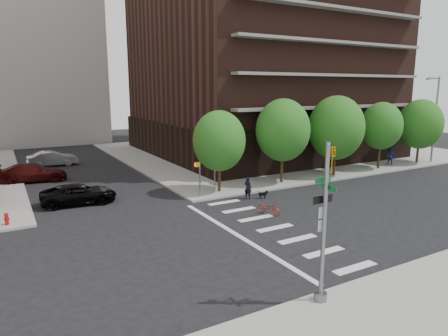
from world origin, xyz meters
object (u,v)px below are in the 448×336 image
(parked_car_black, at_px, (79,194))
(scooter, at_px, (268,208))
(parked_car_silver, at_px, (53,159))
(dog_walker, at_px, (248,188))
(pedestrian_far, at_px, (391,156))
(traffic_signal, at_px, (324,236))
(parked_car_maroon, at_px, (33,173))
(fire_hydrant, at_px, (7,218))

(parked_car_black, height_order, scooter, parked_car_black)
(parked_car_silver, bearing_deg, dog_walker, -154.51)
(scooter, height_order, dog_walker, dog_walker)
(parked_car_silver, bearing_deg, pedestrian_far, -122.02)
(traffic_signal, relative_size, parked_car_maroon, 1.08)
(fire_hydrant, bearing_deg, parked_car_silver, 75.87)
(parked_car_maroon, distance_m, dog_walker, 19.03)
(pedestrian_far, bearing_deg, traffic_signal, -74.63)
(parked_car_black, xyz_separation_m, parked_car_silver, (0.15, 15.67, 0.09))
(dog_walker, bearing_deg, pedestrian_far, -105.54)
(parked_car_black, bearing_deg, pedestrian_far, -87.36)
(parked_car_black, bearing_deg, fire_hydrant, 128.54)
(traffic_signal, distance_m, parked_car_silver, 34.37)
(dog_walker, bearing_deg, fire_hydrant, 58.70)
(fire_hydrant, bearing_deg, dog_walker, -6.62)
(pedestrian_far, bearing_deg, fire_hydrant, -106.02)
(parked_car_black, relative_size, pedestrian_far, 2.82)
(fire_hydrant, distance_m, parked_car_maroon, 12.13)
(parked_car_black, distance_m, pedestrian_far, 30.59)
(parked_car_maroon, distance_m, parked_car_silver, 7.11)
(parked_car_maroon, relative_size, pedestrian_far, 3.09)
(fire_hydrant, bearing_deg, traffic_signal, -56.74)
(traffic_signal, distance_m, dog_walker, 14.68)
(parked_car_black, relative_size, scooter, 3.04)
(parked_car_maroon, xyz_separation_m, scooter, (12.35, -17.45, -0.37))
(traffic_signal, xyz_separation_m, parked_car_black, (-5.49, 18.23, -2.00))
(fire_hydrant, bearing_deg, pedestrian_far, 2.20)
(parked_car_silver, bearing_deg, traffic_signal, -173.48)
(traffic_signal, height_order, fire_hydrant, traffic_signal)
(parked_car_silver, bearing_deg, scooter, -160.01)
(parked_car_black, height_order, pedestrian_far, pedestrian_far)
(parked_car_maroon, bearing_deg, pedestrian_far, -101.89)
(traffic_signal, distance_m, scooter, 11.02)
(traffic_signal, bearing_deg, fire_hydrant, 123.26)
(pedestrian_far, bearing_deg, parked_car_maroon, -126.07)
(fire_hydrant, bearing_deg, scooter, -20.73)
(parked_car_black, height_order, parked_car_maroon, parked_car_maroon)
(parked_car_silver, xyz_separation_m, pedestrian_far, (30.40, -17.26, 0.25))
(traffic_signal, bearing_deg, pedestrian_far, 33.60)
(parked_car_maroon, height_order, pedestrian_far, pedestrian_far)
(parked_car_silver, xyz_separation_m, dog_walker, (10.82, -20.40, 0.02))
(traffic_signal, xyz_separation_m, pedestrian_far, (25.05, 16.64, -1.65))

